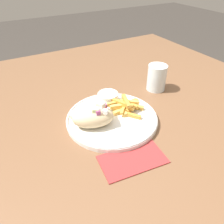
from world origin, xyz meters
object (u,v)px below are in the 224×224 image
Objects in this scene: plate at (112,118)px; sauce_ramekin at (107,97)px; pita_sandwich_far at (91,114)px; fries_pile at (125,106)px; water_glass at (157,79)px; pita_sandwich_near at (93,117)px.

sauce_ramekin is at bearing 70.96° from plate.
plate is 1.90× the size of pita_sandwich_far.
plate is at bearing -162.46° from fries_pile.
fries_pile is 1.32× the size of water_glass.
pita_sandwich_near is 0.13m from sauce_ramekin.
pita_sandwich_near is 0.33m from water_glass.
sauce_ramekin is (0.09, 0.07, -0.00)m from pita_sandwich_far.
water_glass reaches higher than pita_sandwich_far.
water_glass is (0.31, 0.08, 0.01)m from pita_sandwich_far.
pita_sandwich_near reaches higher than pita_sandwich_far.
pita_sandwich_near is (-0.07, -0.01, 0.03)m from plate.
water_glass is at bearing 2.48° from sauce_ramekin.
fries_pile is 0.21m from water_glass.
plate is 0.07m from pita_sandwich_far.
fries_pile is at bearing -158.48° from water_glass.
sauce_ramekin is at bearing 63.43° from pita_sandwich_near.
sauce_ramekin is at bearing -177.52° from water_glass.
plate is 0.09m from sauce_ramekin.
sauce_ramekin is (-0.03, 0.07, 0.01)m from fries_pile.
pita_sandwich_far reaches higher than fries_pile.
water_glass reaches higher than sauce_ramekin.
sauce_ramekin is at bearing 113.17° from fries_pile.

